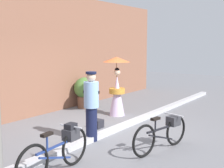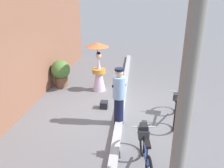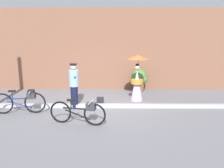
% 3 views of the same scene
% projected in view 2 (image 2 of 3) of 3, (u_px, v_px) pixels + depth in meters
% --- Properties ---
extents(ground_plane, '(30.00, 30.00, 0.00)m').
position_uv_depth(ground_plane, '(121.00, 112.00, 6.75)').
color(ground_plane, slate).
extents(building_wall, '(14.00, 0.40, 3.83)m').
position_uv_depth(building_wall, '(16.00, 48.00, 6.38)').
color(building_wall, brown).
rests_on(building_wall, ground_plane).
extents(sidewalk_curb, '(14.00, 0.20, 0.12)m').
position_uv_depth(sidewalk_curb, '(121.00, 110.00, 6.73)').
color(sidewalk_curb, '#B2B2B7').
rests_on(sidewalk_curb, ground_plane).
extents(bicycle_near_officer, '(1.76, 0.48, 0.81)m').
position_uv_depth(bicycle_near_officer, '(145.00, 150.00, 4.37)').
color(bicycle_near_officer, black).
rests_on(bicycle_near_officer, ground_plane).
extents(bicycle_far_side, '(1.69, 0.52, 0.74)m').
position_uv_depth(bicycle_far_side, '(176.00, 107.00, 6.23)').
color(bicycle_far_side, black).
rests_on(bicycle_far_side, ground_plane).
extents(person_officer, '(0.34, 0.36, 1.60)m').
position_uv_depth(person_officer, '(119.00, 96.00, 5.82)').
color(person_officer, '#141938').
rests_on(person_officer, ground_plane).
extents(person_with_parasol, '(0.85, 0.85, 1.82)m').
position_uv_depth(person_with_parasol, '(99.00, 66.00, 8.07)').
color(person_with_parasol, silver).
rests_on(person_with_parasol, ground_plane).
extents(potted_plant_by_door, '(0.76, 0.74, 1.06)m').
position_uv_depth(potted_plant_by_door, '(61.00, 72.00, 8.60)').
color(potted_plant_by_door, brown).
rests_on(potted_plant_by_door, ground_plane).
extents(backpack_on_pavement, '(0.27, 0.23, 0.22)m').
position_uv_depth(backpack_on_pavement, '(104.00, 105.00, 6.97)').
color(backpack_on_pavement, '#26262D').
rests_on(backpack_on_pavement, ground_plane).
extents(utility_pole, '(0.18, 0.18, 4.80)m').
position_uv_depth(utility_pole, '(188.00, 82.00, 2.35)').
color(utility_pole, slate).
rests_on(utility_pole, ground_plane).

